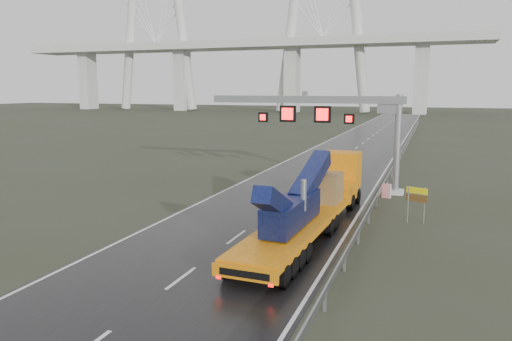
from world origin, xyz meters
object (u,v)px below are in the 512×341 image
at_px(heavy_haul_truck, 317,197).
at_px(exit_sign_pair, 417,198).
at_px(sign_gantry, 332,116).
at_px(striped_barrier, 386,191).

height_order(heavy_haul_truck, exit_sign_pair, heavy_haul_truck).
xyz_separation_m(sign_gantry, exit_sign_pair, (6.50, -7.99, -4.12)).
bearing_deg(heavy_haul_truck, exit_sign_pair, 25.66).
bearing_deg(striped_barrier, heavy_haul_truck, -99.88).
distance_m(exit_sign_pair, striped_barrier, 6.83).
height_order(exit_sign_pair, striped_barrier, exit_sign_pair).
height_order(sign_gantry, striped_barrier, sign_gantry).
bearing_deg(heavy_haul_truck, sign_gantry, 99.44).
distance_m(sign_gantry, striped_barrier, 6.88).
bearing_deg(heavy_haul_truck, striped_barrier, 72.97).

